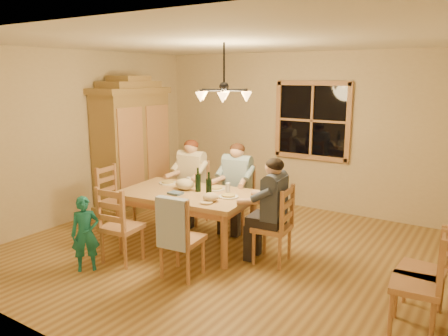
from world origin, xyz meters
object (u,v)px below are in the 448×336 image
Objects in this scene: chair_far_left at (192,204)px; child at (85,234)px; chandelier at (224,94)px; chair_spare_back at (419,286)px; adult_slate_man at (273,198)px; chair_spare_front at (413,300)px; armoire at (132,149)px; chair_far_right at (237,211)px; adult_plaid_man at (237,176)px; adult_woman at (191,171)px; chair_near_right at (182,251)px; chair_near_left at (122,238)px; wine_bottle_b at (209,185)px; chair_end_right at (272,239)px; wine_bottle_a at (198,180)px; chair_end_left at (118,212)px; dining_table at (187,199)px.

chair_far_left reaches higher than child.
chandelier is 0.78× the size of chair_spare_back.
adult_slate_man is 1.97m from chair_spare_front.
armoire is 1.55m from chair_far_left.
chair_spare_front is at bearing 146.92° from chair_far_right.
adult_woman is at bearing -0.00° from adult_plaid_man.
chair_near_right is 1.00× the size of chair_spare_back.
chair_near_left is at bearing 64.80° from adult_plaid_man.
adult_woman reaches higher than chair_near_left.
wine_bottle_b is at bearing -145.13° from chandelier.
armoire is 2.32× the size of chair_far_left.
armoire reaches higher than chair_end_right.
chandelier is 3.09m from chair_spare_front.
chair_far_left is 1.00× the size of chair_far_right.
wine_bottle_a is (-0.15, -0.77, 0.62)m from chair_far_right.
armoire is 2.32× the size of chair_near_left.
adult_woman is 1.00× the size of adult_slate_man.
chair_far_right is 1.00× the size of chair_spare_back.
armoire is 2.32× the size of chair_end_left.
chair_end_right is at bearing 153.43° from adult_woman.
chair_spare_back is at bearing 158.13° from chair_far_left.
chair_near_left is 0.48m from child.
chandelier reaches higher than adult_plaid_man.
chair_near_right is at bearing 93.37° from adult_plaid_man.
chair_far_right is 0.96m from adult_woman.
wine_bottle_a is at bearing 71.02° from chair_spare_front.
armoire is 2.63× the size of adult_plaid_man.
chair_far_right is at bearing 97.96° from wine_bottle_b.
wine_bottle_b reaches higher than chair_spare_front.
adult_slate_man is (0.70, 0.91, 0.54)m from chair_near_right.
chair_spare_front is (1.77, -0.67, -0.54)m from adult_slate_man.
chair_far_right is at bearing 20.53° from child.
adult_woman is 2.65× the size of wine_bottle_b.
adult_woman is 2.11m from child.
adult_slate_man is at bearing 90.00° from chair_end_left.
chair_spare_back is at bearing 7.06° from chair_near_right.
adult_woman is 0.88× the size of chair_spare_front.
adult_plaid_man reaches higher than chair_near_right.
chair_spare_front is at bearing -176.66° from chair_spare_back.
chair_far_left is 3.77m from chair_spare_front.
chair_far_right and chair_near_right have the same top height.
child is (1.33, -2.17, -0.60)m from armoire.
chair_far_left is 3.67m from chair_spare_back.
chair_spare_back is at bearing -4.06° from wine_bottle_b.
wine_bottle_b is at bearing 131.91° from chair_far_left.
armoire is 2.45m from wine_bottle_b.
chair_near_left is 1.15m from chair_end_left.
chair_near_right is at bearing -56.31° from dining_table.
chair_spare_back is (2.61, -0.19, -0.62)m from wine_bottle_b.
chair_end_left is at bearing -173.69° from chandelier.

